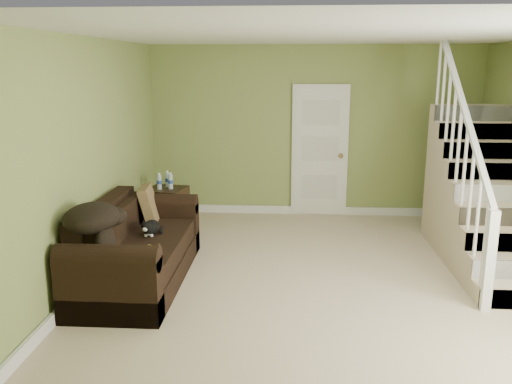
# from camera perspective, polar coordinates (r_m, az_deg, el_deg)

# --- Properties ---
(floor) EXTENTS (5.00, 5.50, 0.01)m
(floor) POSITION_cam_1_polar(r_m,az_deg,el_deg) (6.06, 6.76, -9.25)
(floor) COLOR #C7B590
(floor) RESTS_ON ground
(ceiling) EXTENTS (5.00, 5.50, 0.01)m
(ceiling) POSITION_cam_1_polar(r_m,az_deg,el_deg) (5.60, 7.51, 16.13)
(ceiling) COLOR white
(ceiling) RESTS_ON wall_back
(wall_back) EXTENTS (5.00, 0.04, 2.60)m
(wall_back) POSITION_cam_1_polar(r_m,az_deg,el_deg) (8.40, 6.08, 6.32)
(wall_back) COLOR #83944F
(wall_back) RESTS_ON floor
(wall_front) EXTENTS (5.00, 0.04, 2.60)m
(wall_front) POSITION_cam_1_polar(r_m,az_deg,el_deg) (3.03, 9.98, -6.50)
(wall_front) COLOR #83944F
(wall_front) RESTS_ON floor
(wall_left) EXTENTS (0.04, 5.50, 2.60)m
(wall_left) POSITION_cam_1_polar(r_m,az_deg,el_deg) (6.07, -17.18, 3.11)
(wall_left) COLOR #83944F
(wall_left) RESTS_ON floor
(baseboard_back) EXTENTS (5.00, 0.04, 0.12)m
(baseboard_back) POSITION_cam_1_polar(r_m,az_deg,el_deg) (8.61, 5.89, -1.92)
(baseboard_back) COLOR white
(baseboard_back) RESTS_ON floor
(baseboard_left) EXTENTS (0.04, 5.50, 0.12)m
(baseboard_left) POSITION_cam_1_polar(r_m,az_deg,el_deg) (6.39, -16.16, -7.89)
(baseboard_left) COLOR white
(baseboard_left) RESTS_ON floor
(door) EXTENTS (0.86, 0.12, 2.02)m
(door) POSITION_cam_1_polar(r_m,az_deg,el_deg) (8.40, 6.73, 4.28)
(door) COLOR white
(door) RESTS_ON floor
(staircase) EXTENTS (1.00, 2.51, 2.82)m
(staircase) POSITION_cam_1_polar(r_m,az_deg,el_deg) (7.15, 22.68, -1.26)
(staircase) COLOR #C7B590
(staircase) RESTS_ON floor
(sofa) EXTENTS (0.95, 2.20, 0.87)m
(sofa) POSITION_cam_1_polar(r_m,az_deg,el_deg) (6.05, -12.66, -6.16)
(sofa) COLOR black
(sofa) RESTS_ON floor
(side_table) EXTENTS (0.60, 0.60, 0.84)m
(side_table) POSITION_cam_1_polar(r_m,az_deg,el_deg) (7.81, -9.36, -1.71)
(side_table) COLOR black
(side_table) RESTS_ON floor
(cat) EXTENTS (0.21, 0.44, 0.21)m
(cat) POSITION_cam_1_polar(r_m,az_deg,el_deg) (6.11, -11.03, -3.71)
(cat) COLOR black
(cat) RESTS_ON sofa
(banana) EXTENTS (0.17, 0.22, 0.06)m
(banana) POSITION_cam_1_polar(r_m,az_deg,el_deg) (5.58, -10.92, -5.89)
(banana) COLOR gold
(banana) RESTS_ON sofa
(throw_pillow) EXTENTS (0.27, 0.47, 0.46)m
(throw_pillow) POSITION_cam_1_polar(r_m,az_deg,el_deg) (6.65, -11.17, -1.34)
(throw_pillow) COLOR brown
(throw_pillow) RESTS_ON sofa
(throw_blanket) EXTENTS (0.56, 0.71, 0.27)m
(throw_blanket) POSITION_cam_1_polar(r_m,az_deg,el_deg) (5.35, -16.93, -2.61)
(throw_blanket) COLOR black
(throw_blanket) RESTS_ON sofa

